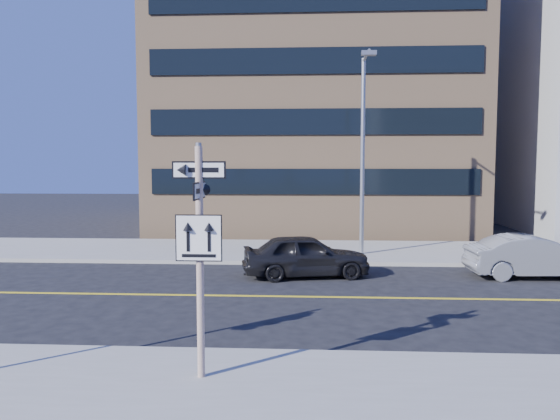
# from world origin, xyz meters

# --- Properties ---
(ground) EXTENTS (120.00, 120.00, 0.00)m
(ground) POSITION_xyz_m (0.00, 0.00, 0.00)
(ground) COLOR black
(ground) RESTS_ON ground
(sign_pole) EXTENTS (0.92, 0.92, 4.06)m
(sign_pole) POSITION_xyz_m (0.00, -2.51, 2.44)
(sign_pole) COLOR white
(sign_pole) RESTS_ON near_sidewalk
(parked_car_a) EXTENTS (2.54, 4.59, 1.48)m
(parked_car_a) POSITION_xyz_m (1.72, 6.88, 0.74)
(parked_car_a) COLOR black
(parked_car_a) RESTS_ON ground
(parked_car_b) EXTENTS (1.73, 4.48, 1.46)m
(parked_car_b) POSITION_xyz_m (9.48, 7.16, 0.73)
(parked_car_b) COLOR gray
(parked_car_b) RESTS_ON ground
(streetlight_a) EXTENTS (0.55, 2.25, 8.00)m
(streetlight_a) POSITION_xyz_m (4.00, 10.76, 4.76)
(streetlight_a) COLOR gray
(streetlight_a) RESTS_ON far_sidewalk
(building_brick) EXTENTS (18.00, 18.00, 18.00)m
(building_brick) POSITION_xyz_m (2.00, 25.00, 9.00)
(building_brick) COLOR tan
(building_brick) RESTS_ON ground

